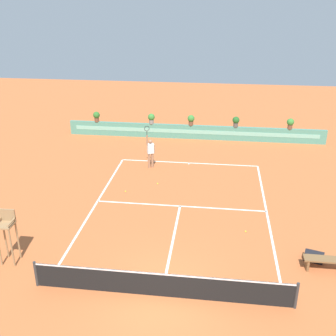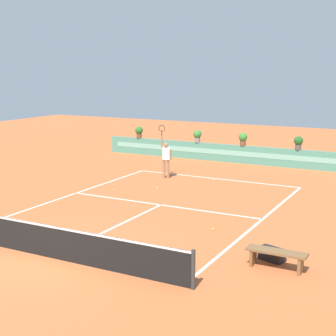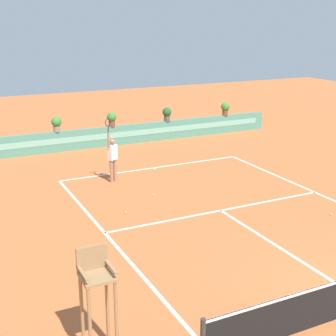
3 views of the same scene
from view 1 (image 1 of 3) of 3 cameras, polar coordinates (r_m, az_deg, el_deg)
The scene contains 16 objects.
ground_plane at distance 19.33m, azimuth 1.58°, elevation -5.96°, with size 60.00×60.00×0.00m, color #BC6033.
court_lines at distance 19.96m, azimuth 1.79°, elevation -4.94°, with size 8.32×11.94×0.01m.
net at distance 14.10m, azimuth -0.95°, elevation -16.03°, with size 8.92×0.10×1.00m.
back_wall_barrier at distance 28.66m, azimuth 3.70°, elevation 5.08°, with size 18.00×0.21×1.00m.
umpire_chair at distance 16.39m, azimuth -21.72°, elevation -8.19°, with size 0.60×0.60×2.14m.
bench_courtside at distance 16.38m, azimuth 21.32°, elevation -12.17°, with size 1.60×0.44×0.51m.
gear_bag at distance 16.85m, azimuth 19.87°, elevation -11.66°, with size 0.70×0.36×0.36m, color black.
tennis_player at distance 23.58m, azimuth -2.48°, elevation 2.42°, with size 0.56×0.36×2.58m.
tennis_ball_near_baseline at distance 21.87m, azimuth -1.48°, elevation -2.19°, with size 0.07×0.07×0.07m, color #CCE033.
tennis_ball_mid_court at distance 21.13m, azimuth -6.02°, elevation -3.28°, with size 0.07×0.07×0.07m, color #CCE033.
tennis_ball_by_sideline at distance 17.97m, azimuth 10.89°, elevation -8.75°, with size 0.07×0.07×0.07m, color #CCE033.
potted_plant_right at distance 28.37m, azimuth 9.54°, elevation 6.54°, with size 0.48×0.48×0.72m.
potted_plant_far_left at distance 29.62m, azimuth -10.04°, elevation 7.22°, with size 0.48×0.48×0.72m.
potted_plant_far_right at distance 28.76m, azimuth 16.85°, elevation 6.09°, with size 0.48×0.48×0.72m.
potted_plant_centre at distance 28.40m, azimuth 3.26°, elevation 6.85°, with size 0.48×0.48×0.72m.
potted_plant_left at distance 28.72m, azimuth -2.36°, elevation 7.05°, with size 0.48×0.48×0.72m.
Camera 1 is at (1.60, -10.79, 9.46)m, focal length 43.28 mm.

